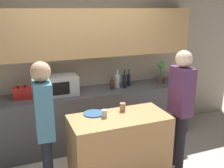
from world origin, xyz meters
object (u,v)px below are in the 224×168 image
microwave (60,85)px  bottle_1 (117,81)px  cup_1 (104,114)px  toaster (22,93)px  bottle_3 (129,79)px  plate_on_island (94,114)px  potted_plant (161,72)px  person_left (44,121)px  person_center (181,101)px  cup_0 (123,107)px  bottle_2 (124,81)px  bottle_0 (112,84)px

microwave → bottle_1: bottle_1 is taller
bottle_1 → cup_1: 1.30m
toaster → bottle_3: (1.76, 0.04, 0.02)m
bottle_1 → bottle_3: size_ratio=1.08×
bottle_1 → plate_on_island: bottle_1 is taller
potted_plant → person_left: person_left is taller
person_center → bottle_3: bearing=9.5°
bottle_3 → cup_0: 1.20m
toaster → potted_plant: (2.37, 0.00, 0.11)m
person_left → microwave: bearing=163.1°
potted_plant → plate_on_island: size_ratio=1.52×
bottle_1 → cup_0: 1.08m
bottle_2 → bottle_3: (0.13, 0.10, -0.01)m
bottle_3 → person_left: size_ratio=0.17×
bottle_0 → person_left: person_left is taller
cup_0 → cup_1: 0.31m
plate_on_island → cup_1: size_ratio=2.77×
bottle_1 → bottle_2: bearing=-34.3°
bottle_2 → cup_1: bearing=-124.9°
potted_plant → cup_1: bearing=-142.8°
person_left → person_center: bearing=91.2°
bottle_3 → cup_1: (-0.87, -1.16, -0.05)m
bottle_1 → person_center: bearing=-69.8°
potted_plant → bottle_2: bearing=-175.6°
potted_plant → cup_0: bearing=-139.5°
bottle_0 → bottle_1: bearing=28.7°
person_center → plate_on_island: bearing=80.6°
bottle_1 → bottle_3: 0.23m
bottle_0 → bottle_1: bottle_1 is taller
bottle_3 → cup_0: size_ratio=2.67×
plate_on_island → person_center: (1.17, -0.19, 0.08)m
cup_1 → cup_0: bearing=20.0°
cup_1 → person_left: size_ratio=0.06×
potted_plant → plate_on_island: (-1.57, -0.98, -0.18)m
toaster → bottle_3: bearing=1.4°
bottle_1 → cup_1: (-0.64, -1.13, -0.06)m
bottle_1 → cup_0: bottle_1 is taller
bottle_0 → bottle_1: (0.13, 0.07, 0.03)m
toaster → bottle_3: 1.76m
bottle_2 → cup_1: (-0.74, -1.06, -0.06)m
cup_0 → person_center: person_center is taller
bottle_0 → cup_1: size_ratio=2.43×
bottle_1 → person_center: person_center is taller
microwave → bottle_2: size_ratio=1.66×
bottle_2 → cup_0: (-0.45, -0.96, -0.05)m
microwave → bottle_3: microwave is taller
bottle_0 → cup_1: 1.18m
bottle_1 → person_center: 1.25m
potted_plant → cup_1: size_ratio=4.21×
bottle_2 → bottle_3: 0.16m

